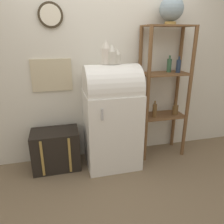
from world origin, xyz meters
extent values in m
plane|color=#7A664C|center=(0.00, 0.00, 0.00)|extent=(12.00, 12.00, 0.00)
cube|color=silver|center=(0.00, 0.58, 1.35)|extent=(7.00, 0.05, 2.70)
cylinder|color=#382D1E|center=(-0.67, 0.54, 1.93)|extent=(0.29, 0.03, 0.29)
cylinder|color=beige|center=(-0.67, 0.52, 1.93)|extent=(0.24, 0.01, 0.24)
cube|color=#C6B793|center=(-0.72, 0.54, 1.22)|extent=(0.51, 0.02, 0.41)
cube|color=white|center=(0.00, 0.25, 0.51)|extent=(0.70, 0.60, 1.02)
cylinder|color=white|center=(0.00, 0.25, 1.08)|extent=(0.69, 0.57, 0.57)
cylinder|color=#B7B7BC|center=(-0.19, -0.07, 0.85)|extent=(0.02, 0.02, 0.14)
cube|color=black|center=(-0.75, 0.32, 0.27)|extent=(0.61, 0.39, 0.53)
cube|color=#AD8942|center=(-0.92, 0.12, 0.27)|extent=(0.03, 0.01, 0.48)
cube|color=#AD8942|center=(-0.58, 0.12, 0.27)|extent=(0.03, 0.01, 0.48)
cylinder|color=brown|center=(0.47, 0.19, 0.91)|extent=(0.05, 0.05, 1.83)
cylinder|color=brown|center=(1.08, 0.19, 0.91)|extent=(0.05, 0.05, 1.83)
cylinder|color=brown|center=(0.47, 0.51, 0.91)|extent=(0.05, 0.05, 1.83)
cylinder|color=brown|center=(1.08, 0.51, 0.91)|extent=(0.05, 0.05, 1.83)
cube|color=brown|center=(0.77, 0.35, 0.60)|extent=(0.64, 0.35, 0.02)
cube|color=brown|center=(0.77, 0.35, 1.21)|extent=(0.64, 0.35, 0.02)
cube|color=brown|center=(0.77, 0.35, 1.82)|extent=(0.64, 0.35, 0.02)
cylinder|color=brown|center=(0.97, 0.32, 0.68)|extent=(0.08, 0.08, 0.14)
cylinder|color=brown|center=(0.97, 0.32, 0.76)|extent=(0.03, 0.03, 0.03)
cylinder|color=#335B3D|center=(0.85, 0.40, 1.31)|extent=(0.06, 0.06, 0.18)
cylinder|color=#335B3D|center=(0.85, 0.40, 1.42)|extent=(0.02, 0.02, 0.05)
cylinder|color=#23334C|center=(0.96, 0.33, 1.30)|extent=(0.06, 0.06, 0.17)
cylinder|color=#23334C|center=(0.96, 0.33, 1.41)|extent=(0.03, 0.03, 0.04)
cylinder|color=brown|center=(0.63, 0.30, 0.70)|extent=(0.06, 0.06, 0.19)
cylinder|color=brown|center=(0.63, 0.30, 0.82)|extent=(0.02, 0.02, 0.05)
cylinder|color=#AD8942|center=(0.80, 0.37, 1.85)|extent=(0.14, 0.14, 0.04)
sphere|color=#7F939E|center=(0.80, 0.37, 2.02)|extent=(0.30, 0.30, 0.30)
cylinder|color=silver|center=(-0.07, 0.26, 1.46)|extent=(0.10, 0.10, 0.19)
cone|color=silver|center=(-0.07, 0.26, 1.61)|extent=(0.09, 0.09, 0.10)
cylinder|color=beige|center=(0.00, 0.24, 1.45)|extent=(0.11, 0.11, 0.15)
cone|color=beige|center=(0.00, 0.24, 1.56)|extent=(0.10, 0.10, 0.08)
cylinder|color=beige|center=(0.07, 0.26, 1.43)|extent=(0.09, 0.09, 0.12)
cone|color=beige|center=(0.07, 0.26, 1.52)|extent=(0.08, 0.08, 0.06)
camera|label=1|loc=(-0.66, -2.36, 1.72)|focal=35.00mm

